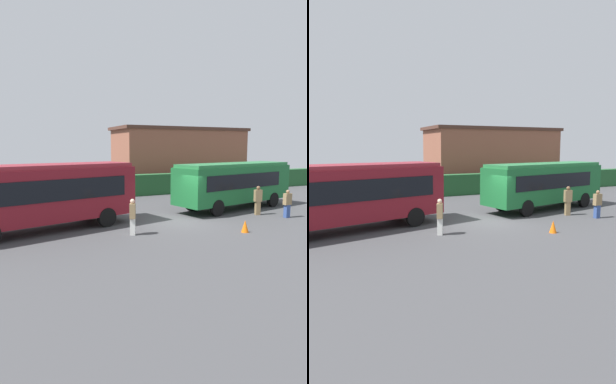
# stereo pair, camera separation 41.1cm
# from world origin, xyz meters

# --- Properties ---
(ground_plane) EXTENTS (64.00, 64.00, 0.00)m
(ground_plane) POSITION_xyz_m (0.00, 0.00, 0.00)
(ground_plane) COLOR #424244
(bus_maroon) EXTENTS (9.57, 4.66, 3.28)m
(bus_maroon) POSITION_xyz_m (-7.30, 1.03, 1.88)
(bus_maroon) COLOR maroon
(bus_maroon) RESTS_ON ground_plane
(bus_green) EXTENTS (9.31, 4.16, 3.06)m
(bus_green) POSITION_xyz_m (5.08, 2.06, 1.77)
(bus_green) COLOR #19602D
(bus_green) RESTS_ON ground_plane
(person_left) EXTENTS (0.44, 0.50, 1.91)m
(person_left) POSITION_xyz_m (-6.28, 4.65, 1.02)
(person_left) COLOR silver
(person_left) RESTS_ON ground_plane
(person_center) EXTENTS (0.41, 0.47, 1.72)m
(person_center) POSITION_xyz_m (-3.66, -1.58, 0.91)
(person_center) COLOR silver
(person_center) RESTS_ON ground_plane
(person_right) EXTENTS (0.49, 0.36, 1.77)m
(person_right) POSITION_xyz_m (5.05, -0.29, 0.93)
(person_right) COLOR olive
(person_right) RESTS_ON ground_plane
(person_far) EXTENTS (0.47, 0.27, 1.64)m
(person_far) POSITION_xyz_m (6.05, -1.65, 0.85)
(person_far) COLOR #334C8C
(person_far) RESTS_ON ground_plane
(hedge_row) EXTENTS (44.00, 1.14, 1.78)m
(hedge_row) POSITION_xyz_m (0.00, 10.71, 0.89)
(hedge_row) COLOR #23552C
(hedge_row) RESTS_ON ground_plane
(depot_building) EXTENTS (13.80, 5.47, 6.08)m
(depot_building) POSITION_xyz_m (8.26, 15.08, 3.05)
(depot_building) COLOR brown
(depot_building) RESTS_ON ground_plane
(traffic_cone) EXTENTS (0.36, 0.36, 0.60)m
(traffic_cone) POSITION_xyz_m (1.47, -3.42, 0.30)
(traffic_cone) COLOR orange
(traffic_cone) RESTS_ON ground_plane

